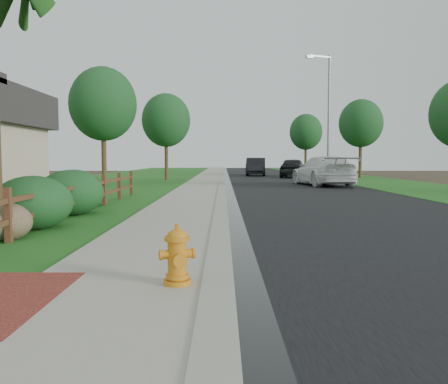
{
  "coord_description": "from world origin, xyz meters",
  "views": [
    {
      "loc": [
        0.46,
        -6.1,
        1.64
      ],
      "look_at": [
        0.48,
        3.69,
        0.95
      ],
      "focal_mm": 38.0,
      "sensor_mm": 36.0,
      "label": 1
    }
  ],
  "objects_px": {
    "ranch_fence": "(70,198)",
    "streetlight": "(327,109)",
    "fire_hydrant": "(177,257)",
    "dark_car_mid": "(293,168)",
    "white_suv": "(323,171)"
  },
  "relations": [
    {
      "from": "ranch_fence",
      "to": "streetlight",
      "type": "xyz_separation_m",
      "value": [
        12.13,
        24.58,
        4.86
      ]
    },
    {
      "from": "fire_hydrant",
      "to": "dark_car_mid",
      "type": "bearing_deg",
      "value": 79.38
    },
    {
      "from": "fire_hydrant",
      "to": "dark_car_mid",
      "type": "distance_m",
      "value": 36.46
    },
    {
      "from": "ranch_fence",
      "to": "dark_car_mid",
      "type": "distance_m",
      "value": 30.8
    },
    {
      "from": "white_suv",
      "to": "fire_hydrant",
      "type": "bearing_deg",
      "value": 65.93
    },
    {
      "from": "ranch_fence",
      "to": "dark_car_mid",
      "type": "relative_size",
      "value": 3.4
    },
    {
      "from": "streetlight",
      "to": "ranch_fence",
      "type": "bearing_deg",
      "value": -116.27
    },
    {
      "from": "white_suv",
      "to": "dark_car_mid",
      "type": "height_order",
      "value": "white_suv"
    },
    {
      "from": "fire_hydrant",
      "to": "white_suv",
      "type": "distance_m",
      "value": 24.13
    },
    {
      "from": "white_suv",
      "to": "ranch_fence",
      "type": "bearing_deg",
      "value": 50.19
    },
    {
      "from": "ranch_fence",
      "to": "fire_hydrant",
      "type": "distance_m",
      "value": 7.63
    },
    {
      "from": "ranch_fence",
      "to": "streetlight",
      "type": "bearing_deg",
      "value": 63.73
    },
    {
      "from": "fire_hydrant",
      "to": "dark_car_mid",
      "type": "relative_size",
      "value": 0.15
    },
    {
      "from": "fire_hydrant",
      "to": "dark_car_mid",
      "type": "xyz_separation_m",
      "value": [
        6.72,
        35.83,
        0.43
      ]
    },
    {
      "from": "dark_car_mid",
      "to": "white_suv",
      "type": "bearing_deg",
      "value": 104.18
    }
  ]
}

